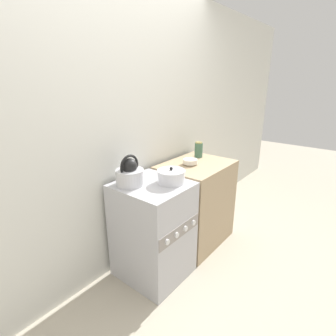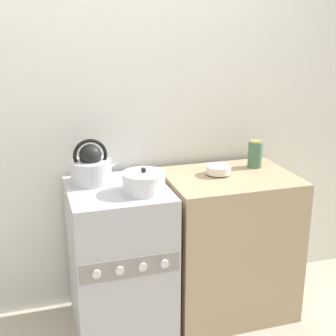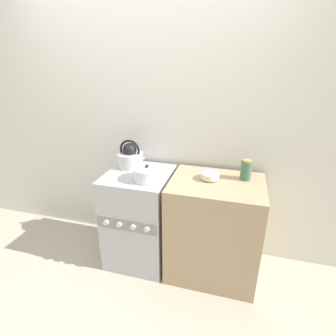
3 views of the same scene
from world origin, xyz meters
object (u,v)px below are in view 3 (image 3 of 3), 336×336
(stove, at_px, (140,217))
(kettle, at_px, (130,157))
(cooking_pot, at_px, (147,174))
(storage_jar, at_px, (246,170))
(enamel_bowl, at_px, (210,176))

(stove, bearing_deg, kettle, 132.96)
(cooking_pot, relative_size, storage_jar, 1.40)
(kettle, distance_m, cooking_pot, 0.34)
(stove, relative_size, storage_jar, 5.24)
(kettle, bearing_deg, stove, -47.04)
(cooking_pot, bearing_deg, enamel_bowl, 15.98)
(stove, bearing_deg, cooking_pot, -40.19)
(enamel_bowl, xyz_separation_m, storage_jar, (0.27, 0.08, 0.05))
(kettle, height_order, storage_jar, kettle)
(stove, relative_size, enamel_bowl, 5.96)
(cooking_pot, height_order, storage_jar, storage_jar)
(storage_jar, bearing_deg, kettle, 179.12)
(cooking_pot, distance_m, enamel_bowl, 0.51)
(kettle, relative_size, storage_jar, 1.66)
(cooking_pot, xyz_separation_m, storage_jar, (0.76, 0.22, 0.03))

